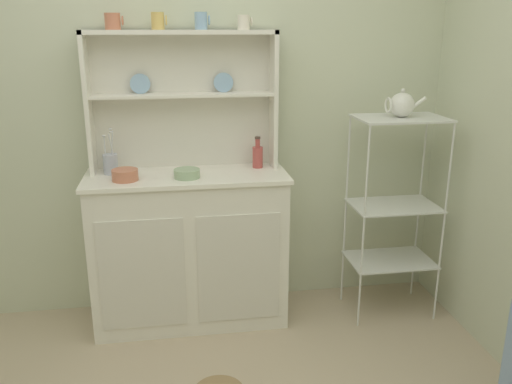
# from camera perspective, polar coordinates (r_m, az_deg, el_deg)

# --- Properties ---
(wall_back) EXTENTS (3.84, 0.05, 2.50)m
(wall_back) POSITION_cam_1_polar(r_m,az_deg,el_deg) (3.17, -8.55, 9.26)
(wall_back) COLOR beige
(wall_back) RESTS_ON ground
(hutch_cabinet) EXTENTS (1.12, 0.45, 0.90)m
(hutch_cabinet) POSITION_cam_1_polar(r_m,az_deg,el_deg) (3.13, -7.09, -5.83)
(hutch_cabinet) COLOR white
(hutch_cabinet) RESTS_ON ground
(hutch_shelf_unit) EXTENTS (1.04, 0.18, 0.77)m
(hutch_shelf_unit) POSITION_cam_1_polar(r_m,az_deg,el_deg) (3.07, -7.83, 10.70)
(hutch_shelf_unit) COLOR silver
(hutch_shelf_unit) RESTS_ON hutch_cabinet
(bakers_rack) EXTENTS (0.50, 0.34, 1.20)m
(bakers_rack) POSITION_cam_1_polar(r_m,az_deg,el_deg) (3.21, 14.56, -0.29)
(bakers_rack) COLOR silver
(bakers_rack) RESTS_ON ground
(cup_terracotta_0) EXTENTS (0.10, 0.08, 0.08)m
(cup_terracotta_0) POSITION_cam_1_polar(r_m,az_deg,el_deg) (3.02, -14.99, 17.15)
(cup_terracotta_0) COLOR #C67556
(cup_terracotta_0) RESTS_ON hutch_shelf_unit
(cup_gold_1) EXTENTS (0.08, 0.07, 0.09)m
(cup_gold_1) POSITION_cam_1_polar(r_m,az_deg,el_deg) (3.01, -10.38, 17.48)
(cup_gold_1) COLOR #DBB760
(cup_gold_1) RESTS_ON hutch_shelf_unit
(cup_sky_2) EXTENTS (0.08, 0.07, 0.09)m
(cup_sky_2) POSITION_cam_1_polar(r_m,az_deg,el_deg) (3.01, -5.84, 17.67)
(cup_sky_2) COLOR #8EB2D1
(cup_sky_2) RESTS_ON hutch_shelf_unit
(cup_cream_3) EXTENTS (0.08, 0.07, 0.08)m
(cup_cream_3) POSITION_cam_1_polar(r_m,az_deg,el_deg) (3.04, -1.29, 17.62)
(cup_cream_3) COLOR silver
(cup_cream_3) RESTS_ON hutch_shelf_unit
(bowl_mixing_large) EXTENTS (0.14, 0.14, 0.06)m
(bowl_mixing_large) POSITION_cam_1_polar(r_m,az_deg,el_deg) (2.92, -13.77, 1.78)
(bowl_mixing_large) COLOR #C67556
(bowl_mixing_large) RESTS_ON hutch_cabinet
(bowl_floral_medium) EXTENTS (0.14, 0.14, 0.05)m
(bowl_floral_medium) POSITION_cam_1_polar(r_m,az_deg,el_deg) (2.91, -7.37, 1.97)
(bowl_floral_medium) COLOR #9EB78E
(bowl_floral_medium) RESTS_ON hutch_cabinet
(jam_bottle) EXTENTS (0.06, 0.06, 0.18)m
(jam_bottle) POSITION_cam_1_polar(r_m,az_deg,el_deg) (3.09, 0.17, 3.88)
(jam_bottle) COLOR #B74C47
(jam_bottle) RESTS_ON hutch_cabinet
(utensil_jar) EXTENTS (0.08, 0.08, 0.25)m
(utensil_jar) POSITION_cam_1_polar(r_m,az_deg,el_deg) (3.07, -15.22, 2.98)
(utensil_jar) COLOR #B2B7C6
(utensil_jar) RESTS_ON hutch_cabinet
(porcelain_teapot) EXTENTS (0.23, 0.14, 0.16)m
(porcelain_teapot) POSITION_cam_1_polar(r_m,az_deg,el_deg) (3.10, 15.26, 8.95)
(porcelain_teapot) COLOR white
(porcelain_teapot) RESTS_ON bakers_rack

